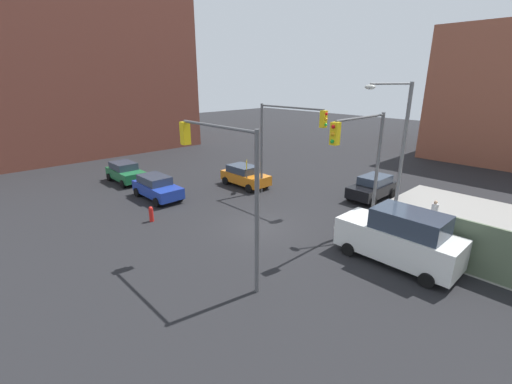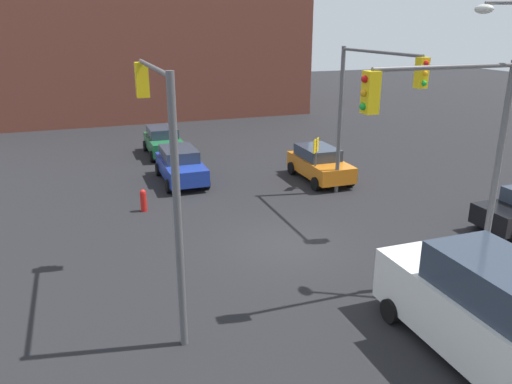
# 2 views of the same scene
# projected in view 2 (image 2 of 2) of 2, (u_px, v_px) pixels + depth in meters

# --- Properties ---
(ground_plane) EXTENTS (120.00, 120.00, 0.00)m
(ground_plane) POSITION_uv_depth(u_px,v_px,m) (284.00, 244.00, 17.61)
(ground_plane) COLOR black
(traffic_signal_nw_corner) EXTENTS (5.64, 0.36, 6.50)m
(traffic_signal_nw_corner) POSITION_uv_depth(u_px,v_px,m) (368.00, 97.00, 19.64)
(traffic_signal_nw_corner) COLOR #59595B
(traffic_signal_nw_corner) RESTS_ON ground
(traffic_signal_se_corner) EXTENTS (4.99, 0.36, 6.50)m
(traffic_signal_se_corner) POSITION_uv_depth(u_px,v_px,m) (160.00, 142.00, 12.37)
(traffic_signal_se_corner) COLOR #59595B
(traffic_signal_se_corner) RESTS_ON ground
(traffic_signal_ne_corner) EXTENTS (0.36, 4.62, 6.50)m
(traffic_signal_ne_corner) POSITION_uv_depth(u_px,v_px,m) (451.00, 138.00, 13.01)
(traffic_signal_ne_corner) COLOR #59595B
(traffic_signal_ne_corner) RESTS_ON ground
(warning_sign_two_way) EXTENTS (0.48, 0.48, 2.40)m
(warning_sign_two_way) POSITION_uv_depth(u_px,v_px,m) (316.00, 154.00, 23.12)
(warning_sign_two_way) COLOR #4C4C4C
(warning_sign_two_way) RESTS_ON ground
(fire_hydrant) EXTENTS (0.26, 0.26, 0.94)m
(fire_hydrant) POSITION_uv_depth(u_px,v_px,m) (143.00, 200.00, 20.58)
(fire_hydrant) COLOR red
(fire_hydrant) RESTS_ON ground
(hatchback_orange) EXTENTS (4.12, 2.02, 1.62)m
(hatchback_orange) POSITION_uv_depth(u_px,v_px,m) (319.00, 163.00, 24.62)
(hatchback_orange) COLOR orange
(hatchback_orange) RESTS_ON ground
(sedan_green) EXTENTS (3.98, 2.02, 1.62)m
(sedan_green) POSITION_uv_depth(u_px,v_px,m) (163.00, 141.00, 29.31)
(sedan_green) COLOR #1E6638
(sedan_green) RESTS_ON ground
(hatchback_blue) EXTENTS (4.31, 2.02, 1.62)m
(hatchback_blue) POSITION_uv_depth(u_px,v_px,m) (180.00, 165.00, 24.36)
(hatchback_blue) COLOR #1E389E
(hatchback_blue) RESTS_ON ground
(van_white_delivery) EXTENTS (5.40, 2.32, 2.62)m
(van_white_delivery) POSITION_uv_depth(u_px,v_px,m) (483.00, 310.00, 11.24)
(van_white_delivery) COLOR white
(van_white_delivery) RESTS_ON ground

